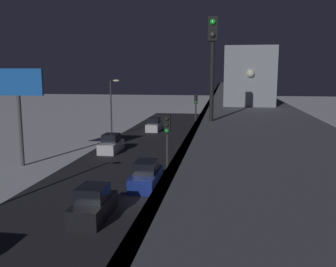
{
  "coord_description": "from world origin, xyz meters",
  "views": [
    {
      "loc": [
        -4.78,
        23.19,
        8.49
      ],
      "look_at": [
        0.43,
        -10.84,
        2.84
      ],
      "focal_mm": 39.43,
      "sensor_mm": 36.0,
      "label": 1
    }
  ],
  "objects_px": {
    "rail_signal": "(212,51)",
    "sedan_white_2": "(154,125)",
    "subway_train": "(234,74)",
    "traffic_light_near": "(167,158)",
    "sedan_blue": "(146,176)",
    "traffic_light_mid": "(196,117)",
    "commercial_billboard": "(18,92)",
    "sedan_black": "(93,205)",
    "sedan_white": "(111,145)"
  },
  "relations": [
    {
      "from": "sedan_blue",
      "to": "subway_train",
      "type": "bearing_deg",
      "value": 77.32
    },
    {
      "from": "traffic_light_mid",
      "to": "rail_signal",
      "type": "bearing_deg",
      "value": 95.96
    },
    {
      "from": "traffic_light_near",
      "to": "commercial_billboard",
      "type": "distance_m",
      "value": 20.31
    },
    {
      "from": "sedan_black",
      "to": "sedan_white_2",
      "type": "distance_m",
      "value": 33.76
    },
    {
      "from": "traffic_light_near",
      "to": "traffic_light_mid",
      "type": "relative_size",
      "value": 1.0
    },
    {
      "from": "subway_train",
      "to": "rail_signal",
      "type": "height_order",
      "value": "rail_signal"
    },
    {
      "from": "sedan_white",
      "to": "commercial_billboard",
      "type": "bearing_deg",
      "value": 48.75
    },
    {
      "from": "rail_signal",
      "to": "commercial_billboard",
      "type": "distance_m",
      "value": 24.34
    },
    {
      "from": "sedan_white_2",
      "to": "sedan_blue",
      "type": "distance_m",
      "value": 27.48
    },
    {
      "from": "sedan_white_2",
      "to": "traffic_light_near",
      "type": "bearing_deg",
      "value": 101.97
    },
    {
      "from": "traffic_light_near",
      "to": "commercial_billboard",
      "type": "height_order",
      "value": "commercial_billboard"
    },
    {
      "from": "rail_signal",
      "to": "sedan_blue",
      "type": "relative_size",
      "value": 0.85
    },
    {
      "from": "rail_signal",
      "to": "sedan_white_2",
      "type": "distance_m",
      "value": 41.03
    },
    {
      "from": "subway_train",
      "to": "traffic_light_near",
      "type": "xyz_separation_m",
      "value": [
        4.19,
        39.8,
        -4.19
      ]
    },
    {
      "from": "sedan_blue",
      "to": "commercial_billboard",
      "type": "xyz_separation_m",
      "value": [
        12.68,
        -4.49,
        6.03
      ]
    },
    {
      "from": "sedan_black",
      "to": "sedan_white_2",
      "type": "relative_size",
      "value": 0.96
    },
    {
      "from": "sedan_white",
      "to": "traffic_light_mid",
      "type": "bearing_deg",
      "value": 171.5
    },
    {
      "from": "sedan_white",
      "to": "sedan_white_2",
      "type": "relative_size",
      "value": 1.01
    },
    {
      "from": "sedan_black",
      "to": "traffic_light_mid",
      "type": "height_order",
      "value": "traffic_light_mid"
    },
    {
      "from": "traffic_light_near",
      "to": "commercial_billboard",
      "type": "xyz_separation_m",
      "value": [
        15.58,
        -12.76,
        2.63
      ]
    },
    {
      "from": "subway_train",
      "to": "sedan_black",
      "type": "height_order",
      "value": "subway_train"
    },
    {
      "from": "sedan_white_2",
      "to": "traffic_light_mid",
      "type": "distance_m",
      "value": 18.74
    },
    {
      "from": "sedan_white",
      "to": "sedan_blue",
      "type": "bearing_deg",
      "value": 118.79
    },
    {
      "from": "sedan_blue",
      "to": "sedan_white",
      "type": "bearing_deg",
      "value": 118.79
    },
    {
      "from": "sedan_black",
      "to": "sedan_blue",
      "type": "bearing_deg",
      "value": 74.62
    },
    {
      "from": "sedan_white_2",
      "to": "commercial_billboard",
      "type": "bearing_deg",
      "value": 70.33
    },
    {
      "from": "traffic_light_near",
      "to": "sedan_blue",
      "type": "bearing_deg",
      "value": -70.69
    },
    {
      "from": "subway_train",
      "to": "sedan_white_2",
      "type": "distance_m",
      "value": 14.63
    },
    {
      "from": "commercial_billboard",
      "to": "sedan_black",
      "type": "bearing_deg",
      "value": 134.61
    },
    {
      "from": "sedan_white_2",
      "to": "commercial_billboard",
      "type": "xyz_separation_m",
      "value": [
        8.08,
        22.61,
        6.03
      ]
    },
    {
      "from": "sedan_blue",
      "to": "traffic_light_mid",
      "type": "height_order",
      "value": "traffic_light_mid"
    },
    {
      "from": "rail_signal",
      "to": "traffic_light_near",
      "type": "distance_m",
      "value": 6.66
    },
    {
      "from": "rail_signal",
      "to": "traffic_light_near",
      "type": "relative_size",
      "value": 0.62
    },
    {
      "from": "sedan_white_2",
      "to": "traffic_light_near",
      "type": "relative_size",
      "value": 0.67
    },
    {
      "from": "subway_train",
      "to": "sedan_white_2",
      "type": "height_order",
      "value": "subway_train"
    },
    {
      "from": "sedan_blue",
      "to": "traffic_light_mid",
      "type": "distance_m",
      "value": 11.19
    },
    {
      "from": "subway_train",
      "to": "traffic_light_mid",
      "type": "distance_m",
      "value": 22.08
    },
    {
      "from": "sedan_white",
      "to": "sedan_white_2",
      "type": "height_order",
      "value": "same"
    },
    {
      "from": "sedan_blue",
      "to": "sedan_black",
      "type": "bearing_deg",
      "value": -105.38
    },
    {
      "from": "sedan_blue",
      "to": "traffic_light_near",
      "type": "height_order",
      "value": "traffic_light_near"
    },
    {
      "from": "sedan_blue",
      "to": "commercial_billboard",
      "type": "height_order",
      "value": "commercial_billboard"
    },
    {
      "from": "rail_signal",
      "to": "sedan_white",
      "type": "distance_m",
      "value": 27.54
    },
    {
      "from": "sedan_black",
      "to": "sedan_blue",
      "type": "height_order",
      "value": "same"
    },
    {
      "from": "sedan_white",
      "to": "traffic_light_near",
      "type": "relative_size",
      "value": 0.67
    },
    {
      "from": "commercial_billboard",
      "to": "rail_signal",
      "type": "bearing_deg",
      "value": 137.64
    },
    {
      "from": "rail_signal",
      "to": "traffic_light_near",
      "type": "height_order",
      "value": "rail_signal"
    },
    {
      "from": "rail_signal",
      "to": "sedan_black",
      "type": "bearing_deg",
      "value": -36.99
    },
    {
      "from": "rail_signal",
      "to": "sedan_white_2",
      "type": "xyz_separation_m",
      "value": [
        9.81,
        -38.92,
        -8.54
      ]
    },
    {
      "from": "rail_signal",
      "to": "sedan_black",
      "type": "distance_m",
      "value": 12.24
    },
    {
      "from": "traffic_light_near",
      "to": "traffic_light_mid",
      "type": "distance_m",
      "value": 18.53
    }
  ]
}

